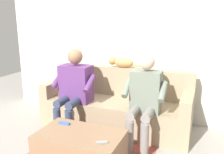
% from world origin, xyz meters
% --- Properties ---
extents(ground_plane, '(8.00, 8.00, 0.00)m').
position_xyz_m(ground_plane, '(0.00, 0.60, 0.00)').
color(ground_plane, gray).
extents(back_wall, '(4.29, 0.06, 2.53)m').
position_xyz_m(back_wall, '(0.00, -0.61, 1.26)').
color(back_wall, beige).
rests_on(back_wall, ground).
extents(couch, '(2.13, 0.71, 0.85)m').
position_xyz_m(couch, '(0.00, -0.12, 0.29)').
color(couch, '#9E896B').
rests_on(couch, ground).
extents(coffee_table, '(0.90, 0.54, 0.39)m').
position_xyz_m(coffee_table, '(0.00, 0.96, 0.19)').
color(coffee_table, '#8C6B4C').
rests_on(coffee_table, ground).
extents(person_left_seated, '(0.52, 0.54, 1.15)m').
position_xyz_m(person_left_seated, '(-0.50, 0.24, 0.64)').
color(person_left_seated, slate).
rests_on(person_left_seated, ground).
extents(person_right_seated, '(0.58, 0.55, 1.16)m').
position_xyz_m(person_right_seated, '(0.50, 0.20, 0.65)').
color(person_right_seated, '#5B3370').
rests_on(person_right_seated, ground).
extents(cat_on_backrest, '(0.54, 0.13, 0.16)m').
position_xyz_m(cat_on_backrest, '(0.01, -0.35, 0.92)').
color(cat_on_backrest, '#B7844C').
rests_on(cat_on_backrest, couch).
extents(remote_gray, '(0.12, 0.09, 0.02)m').
position_xyz_m(remote_gray, '(-0.30, 1.06, 0.40)').
color(remote_gray, gray).
rests_on(remote_gray, coffee_table).
extents(remote_blue, '(0.13, 0.03, 0.02)m').
position_xyz_m(remote_blue, '(0.28, 0.83, 0.40)').
color(remote_blue, '#3860B7').
rests_on(remote_blue, coffee_table).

